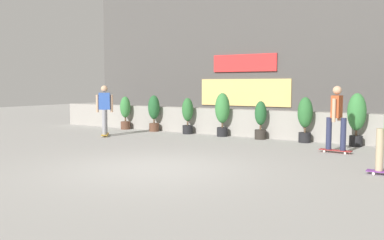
% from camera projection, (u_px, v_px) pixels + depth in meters
% --- Properties ---
extents(ground_plane, '(48.00, 48.00, 0.00)m').
position_uv_depth(ground_plane, '(153.00, 168.00, 8.77)').
color(ground_plane, '#9E9B96').
extents(planter_wall, '(18.00, 0.40, 0.90)m').
position_uv_depth(planter_wall, '(266.00, 124.00, 13.78)').
color(planter_wall, gray).
rests_on(planter_wall, ground).
extents(building_backdrop, '(20.00, 2.08, 6.50)m').
position_uv_depth(building_backdrop, '(306.00, 46.00, 16.91)').
color(building_backdrop, '#4C4947').
rests_on(building_backdrop, ground).
extents(potted_plant_0, '(0.40, 0.40, 1.26)m').
position_uv_depth(potted_plant_0, '(125.00, 111.00, 16.38)').
color(potted_plant_0, brown).
rests_on(potted_plant_0, ground).
extents(potted_plant_1, '(0.43, 0.43, 1.33)m').
position_uv_depth(potted_plant_1, '(154.00, 111.00, 15.63)').
color(potted_plant_1, brown).
rests_on(potted_plant_1, ground).
extents(potted_plant_2, '(0.40, 0.40, 1.26)m').
position_uv_depth(potted_plant_2, '(188.00, 114.00, 14.85)').
color(potted_plant_2, black).
rests_on(potted_plant_2, ground).
extents(potted_plant_3, '(0.49, 0.49, 1.45)m').
position_uv_depth(potted_plant_3, '(222.00, 111.00, 14.10)').
color(potted_plant_3, black).
rests_on(potted_plant_3, ground).
extents(potted_plant_4, '(0.37, 0.37, 1.21)m').
position_uv_depth(potted_plant_4, '(261.00, 119.00, 13.39)').
color(potted_plant_4, '#2D2823').
rests_on(potted_plant_4, ground).
extents(potted_plant_5, '(0.44, 0.44, 1.36)m').
position_uv_depth(potted_plant_5, '(305.00, 117.00, 12.62)').
color(potted_plant_5, black).
rests_on(potted_plant_5, ground).
extents(potted_plant_6, '(0.51, 0.51, 1.49)m').
position_uv_depth(potted_plant_6, '(357.00, 116.00, 11.83)').
color(potted_plant_6, black).
rests_on(potted_plant_6, ground).
extents(skater_far_left, '(0.66, 0.75, 1.70)m').
position_uv_depth(skater_far_left, '(105.00, 108.00, 14.16)').
color(skater_far_left, '#BF8C26').
rests_on(skater_far_left, ground).
extents(skater_foreground, '(0.81, 0.56, 1.70)m').
position_uv_depth(skater_foreground, '(336.00, 116.00, 10.70)').
color(skater_foreground, maroon).
rests_on(skater_foreground, ground).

